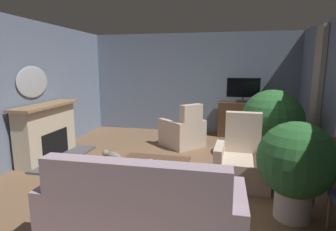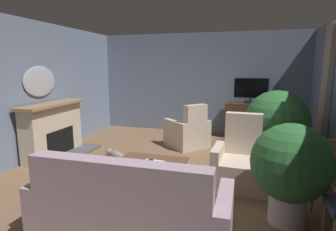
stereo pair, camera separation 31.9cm
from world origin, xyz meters
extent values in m
cube|color=brown|center=(0.00, 0.00, -0.02)|extent=(6.32, 7.51, 0.04)
cube|color=slate|center=(0.00, 3.51, 1.39)|extent=(6.32, 0.10, 2.78)
cube|color=slate|center=(-2.91, 0.00, 1.39)|extent=(0.10, 7.51, 2.78)
cube|color=#B2A393|center=(2.80, 1.89, 1.53)|extent=(0.10, 0.44, 2.34)
cube|color=#9E474C|center=(-0.22, -0.38, 0.01)|extent=(2.06, 2.17, 0.01)
cube|color=#4C4C51|center=(-2.23, 0.47, 0.02)|extent=(0.50, 1.70, 0.04)
cube|color=beige|center=(-2.61, 0.47, 0.54)|extent=(0.36, 1.50, 1.08)
cube|color=black|center=(-2.47, 0.47, 0.32)|extent=(0.10, 0.84, 0.52)
cube|color=#93704C|center=(-2.57, 0.47, 1.11)|extent=(0.48, 1.66, 0.05)
ellipsoid|color=#B2B7BF|center=(-2.83, 0.47, 1.57)|extent=(0.06, 0.91, 0.63)
cube|color=#352315|center=(1.39, 3.16, 0.03)|extent=(1.20, 0.43, 0.06)
cube|color=#4C331E|center=(1.39, 3.16, 0.46)|extent=(1.26, 0.49, 0.93)
sphere|color=tan|center=(1.16, 2.90, 0.51)|extent=(0.03, 0.03, 0.03)
sphere|color=tan|center=(1.62, 2.90, 0.51)|extent=(0.03, 0.03, 0.03)
cube|color=black|center=(1.39, 3.11, 0.96)|extent=(0.31, 0.20, 0.06)
cylinder|color=black|center=(1.39, 3.11, 1.03)|extent=(0.04, 0.04, 0.08)
cube|color=black|center=(1.39, 3.11, 1.32)|extent=(0.85, 0.05, 0.51)
cube|color=black|center=(1.39, 3.08, 1.32)|extent=(0.81, 0.01, 0.47)
cube|color=brown|center=(-0.10, -0.41, 0.43)|extent=(1.04, 0.58, 0.03)
cylinder|color=brown|center=(0.37, -0.19, 0.21)|extent=(0.04, 0.04, 0.41)
cylinder|color=brown|center=(-0.56, -0.18, 0.21)|extent=(0.04, 0.04, 0.41)
cylinder|color=brown|center=(0.36, -0.65, 0.21)|extent=(0.04, 0.04, 0.41)
cylinder|color=brown|center=(-0.57, -0.63, 0.21)|extent=(0.04, 0.04, 0.41)
cube|color=black|center=(-0.14, -0.50, 0.46)|extent=(0.14, 0.17, 0.02)
cube|color=silver|center=(-0.06, -0.51, 0.45)|extent=(0.32, 0.25, 0.01)
cube|color=#AD93A3|center=(0.10, -1.69, 0.21)|extent=(1.84, 0.85, 0.42)
cube|color=#AD93A3|center=(0.10, -2.02, 0.71)|extent=(1.84, 0.20, 0.59)
cube|color=#AD93A3|center=(-0.90, -1.69, 0.32)|extent=(0.15, 0.85, 0.64)
cube|color=#AD93A3|center=(1.09, -1.69, 0.32)|extent=(0.15, 0.85, 0.64)
cube|color=#A84C51|center=(0.15, -1.82, 0.54)|extent=(0.36, 0.13, 0.36)
cube|color=#C6B29E|center=(1.23, 0.02, 0.22)|extent=(0.64, 0.87, 0.44)
cube|color=#C6B29E|center=(1.25, 0.35, 0.78)|extent=(0.60, 0.22, 0.68)
cube|color=#C6B29E|center=(1.58, 0.00, 0.32)|extent=(0.18, 0.84, 0.64)
cube|color=#C6B29E|center=(0.87, 0.04, 0.32)|extent=(0.18, 0.84, 0.64)
cube|color=#C6B29E|center=(-0.04, 1.94, 0.22)|extent=(0.98, 0.96, 0.44)
cube|color=#C6B29E|center=(0.20, 1.72, 0.74)|extent=(0.50, 0.52, 0.59)
cube|color=#C6B29E|center=(-0.27, 1.69, 0.32)|extent=(0.70, 0.66, 0.64)
cube|color=#C6B29E|center=(0.18, 2.18, 0.32)|extent=(0.70, 0.66, 0.64)
cylinder|color=#93704C|center=(2.16, -1.06, 0.21)|extent=(0.04, 0.04, 0.41)
cylinder|color=#93704C|center=(2.15, -1.25, 0.67)|extent=(0.03, 0.34, 0.03)
cube|color=#42567A|center=(2.37, -0.40, 0.45)|extent=(0.52, 0.47, 0.08)
cube|color=#93704C|center=(2.38, -0.20, 0.68)|extent=(0.46, 0.07, 0.45)
cylinder|color=#93704C|center=(2.14, -0.57, 0.21)|extent=(0.04, 0.04, 0.41)
cylinder|color=#93704C|center=(2.17, -0.19, 0.21)|extent=(0.04, 0.04, 0.41)
cylinder|color=#93704C|center=(2.14, -0.38, 0.67)|extent=(0.06, 0.35, 0.03)
cylinder|color=beige|center=(1.79, -0.91, 0.18)|extent=(0.43, 0.43, 0.35)
sphere|color=#2D6B33|center=(1.79, -0.91, 0.77)|extent=(0.93, 0.93, 0.93)
cylinder|color=#99664C|center=(1.86, 1.35, 0.13)|extent=(0.43, 0.43, 0.27)
sphere|color=#2D6B33|center=(1.86, 1.35, 0.81)|extent=(1.23, 1.23, 1.23)
ellipsoid|color=gray|center=(-1.23, 0.60, 0.09)|extent=(0.41, 0.31, 0.18)
sphere|color=gray|center=(-1.44, 0.69, 0.12)|extent=(0.14, 0.14, 0.14)
cone|color=gray|center=(-1.45, 0.65, 0.18)|extent=(0.04, 0.04, 0.04)
cone|color=gray|center=(-1.43, 0.72, 0.18)|extent=(0.04, 0.04, 0.04)
cylinder|color=gray|center=(-0.98, 0.46, 0.05)|extent=(0.22, 0.12, 0.09)
camera|label=1|loc=(0.92, -4.31, 1.89)|focal=29.18mm
camera|label=2|loc=(1.23, -4.24, 1.89)|focal=29.18mm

